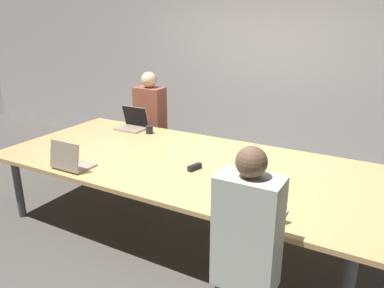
# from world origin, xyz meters

# --- Properties ---
(ground_plane) EXTENTS (24.00, 24.00, 0.00)m
(ground_plane) POSITION_xyz_m (0.00, 0.00, 0.00)
(ground_plane) COLOR #4C4742
(curtain_wall) EXTENTS (12.00, 0.06, 2.80)m
(curtain_wall) POSITION_xyz_m (0.00, 2.22, 1.40)
(curtain_wall) COLOR #BCB7B2
(curtain_wall) RESTS_ON ground_plane
(conference_table) EXTENTS (3.71, 1.69, 0.75)m
(conference_table) POSITION_xyz_m (0.00, 0.00, 0.71)
(conference_table) COLOR tan
(conference_table) RESTS_ON ground_plane
(laptop_near_right) EXTENTS (0.31, 0.24, 0.25)m
(laptop_near_right) POSITION_xyz_m (1.05, -0.68, 0.83)
(laptop_near_right) COLOR silver
(laptop_near_right) RESTS_ON conference_table
(person_near_right) EXTENTS (0.40, 0.24, 1.39)m
(person_near_right) POSITION_xyz_m (1.08, -1.03, 0.67)
(person_near_right) COLOR #2D2D38
(person_near_right) RESTS_ON ground_plane
(laptop_near_left) EXTENTS (0.34, 0.27, 0.27)m
(laptop_near_left) POSITION_xyz_m (-0.80, -0.70, 0.83)
(laptop_near_left) COLOR gray
(laptop_near_left) RESTS_ON conference_table
(laptop_far_left) EXTENTS (0.36, 0.28, 0.28)m
(laptop_far_left) POSITION_xyz_m (-1.11, 0.65, 0.83)
(laptop_far_left) COLOR gray
(laptop_far_left) RESTS_ON conference_table
(person_far_left) EXTENTS (0.40, 0.24, 1.41)m
(person_far_left) POSITION_xyz_m (-1.16, 1.10, 0.69)
(person_far_left) COLOR #2D2D38
(person_far_left) RESTS_ON ground_plane
(cup_far_left) EXTENTS (0.09, 0.09, 0.10)m
(cup_far_left) POSITION_xyz_m (-0.81, 0.59, 0.80)
(cup_far_left) COLOR #232328
(cup_far_left) RESTS_ON conference_table
(stapler) EXTENTS (0.08, 0.16, 0.05)m
(stapler) POSITION_xyz_m (0.22, -0.15, 0.78)
(stapler) COLOR black
(stapler) RESTS_ON conference_table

